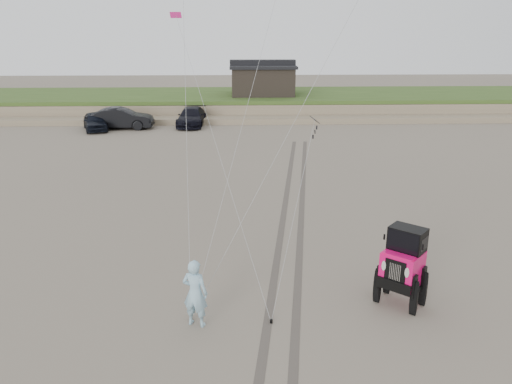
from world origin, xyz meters
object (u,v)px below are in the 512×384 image
at_px(truck_b, 121,118).
at_px(jeep, 401,275).
at_px(man, 195,293).
at_px(cabin, 263,79).
at_px(truck_c, 192,117).
at_px(truck_a, 95,121).

xyz_separation_m(truck_b, jeep, (14.54, -28.46, 0.09)).
relative_size(truck_b, man, 2.67).
relative_size(cabin, truck_b, 1.21).
bearing_deg(cabin, truck_c, -131.04).
bearing_deg(truck_b, truck_a, 102.67).
distance_m(truck_a, jeep, 32.52).
height_order(truck_a, jeep, jeep).
distance_m(cabin, man, 38.21).
bearing_deg(jeep, cabin, 134.74).
bearing_deg(cabin, man, -95.50).
relative_size(truck_a, truck_b, 0.80).
bearing_deg(man, truck_b, -54.87).
xyz_separation_m(cabin, truck_a, (-14.19, -9.06, -2.51)).
bearing_deg(truck_b, truck_c, -78.32).
bearing_deg(jeep, truck_a, 161.68).
bearing_deg(truck_a, truck_b, -6.96).
xyz_separation_m(cabin, man, (-3.66, -37.97, -2.24)).
xyz_separation_m(truck_c, jeep, (8.80, -29.67, 0.21)).
height_order(truck_c, jeep, jeep).
xyz_separation_m(truck_a, truck_b, (2.01, 0.46, 0.15)).
bearing_deg(truck_c, jeep, -70.65).
bearing_deg(man, truck_a, -51.04).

